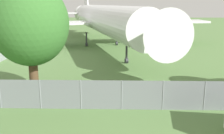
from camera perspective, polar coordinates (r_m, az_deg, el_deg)
perimeter_fence at (r=16.31m, az=2.13°, el=-6.13°), size 56.07×0.07×1.88m
airplane at (r=39.58m, az=-1.89°, el=10.31°), size 34.33×42.32×12.24m
tree_left_of_cabin at (r=17.69m, az=-17.41°, el=8.90°), size 4.96×4.96×7.94m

